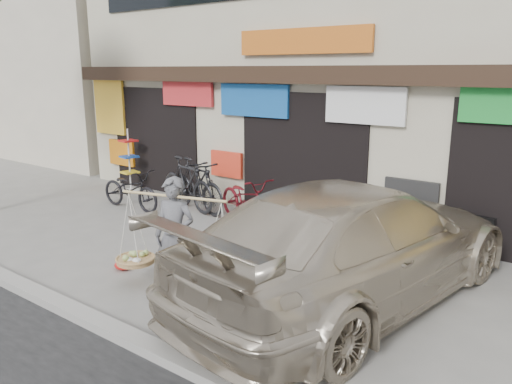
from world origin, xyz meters
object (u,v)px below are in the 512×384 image
Objects in this scene: suv at (355,242)px; bike_0 at (130,189)px; display_rack at (130,167)px; street_vendor at (175,240)px; bike_1 at (187,184)px; bike_3 at (197,185)px; bike_2 at (246,200)px.

bike_0 is at bearing -1.97° from suv.
display_rack is at bearing -8.07° from suv.
street_vendor is 0.94× the size of bike_1.
suv is 7.93m from display_rack.
bike_1 is 1.00× the size of bike_3.
bike_3 is 2.74m from display_rack.
display_rack reaches higher than bike_1.
bike_1 is at bearing -7.75° from display_rack.
display_rack is at bearing 96.11° from bike_3.
bike_2 is 0.96× the size of bike_3.
bike_1 reaches higher than bike_0.
street_vendor is 6.52m from display_rack.
bike_0 is at bearing 133.64° from bike_3.
bike_2 is at bearing 95.29° from street_vendor.
display_rack is (-7.58, 2.33, -0.17)m from suv.
bike_3 is (0.30, 0.00, 0.00)m from bike_1.
display_rack is at bearing 130.67° from street_vendor.
street_vendor reaches higher than display_rack.
street_vendor is 0.98× the size of bike_2.
bike_1 reaches higher than bike_2.
bike_2 is at bearing -79.67° from bike_1.
bike_3 is (-2.69, 3.31, -0.18)m from street_vendor.
display_rack reaches higher than bike_2.
bike_0 is 1.08× the size of display_rack.
suv is at bearing -17.08° from display_rack.
bike_0 is 2.91m from bike_2.
bike_1 is at bearing 116.74° from street_vendor.
bike_0 is 0.90× the size of bike_3.
bike_2 is at bearing -20.49° from suv.
suv is at bearing -100.97° from bike_0.
street_vendor is 3.46m from bike_2.
street_vendor reaches higher than bike_2.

